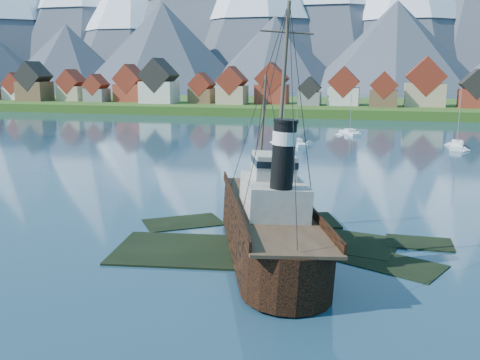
% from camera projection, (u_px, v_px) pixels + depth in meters
% --- Properties ---
extents(ground, '(1400.00, 1400.00, 0.00)m').
position_uv_depth(ground, '(252.00, 247.00, 49.23)').
color(ground, '#1A374A').
rests_on(ground, ground).
extents(shoal, '(31.71, 21.24, 1.14)m').
position_uv_depth(shoal, '(275.00, 245.00, 50.90)').
color(shoal, black).
rests_on(shoal, ground).
extents(shore_bank, '(600.00, 80.00, 3.20)m').
position_uv_depth(shore_bank, '(351.00, 110.00, 210.32)').
color(shore_bank, '#234212').
rests_on(shore_bank, ground).
extents(seawall, '(600.00, 2.50, 2.00)m').
position_uv_depth(seawall, '(345.00, 119.00, 174.31)').
color(seawall, '#3F3D38').
rests_on(seawall, ground).
extents(town, '(250.96, 16.69, 17.30)m').
position_uv_depth(town, '(259.00, 88.00, 199.71)').
color(town, maroon).
rests_on(town, ground).
extents(tugboat_wreck, '(6.58, 28.35, 22.47)m').
position_uv_depth(tugboat_wreck, '(270.00, 219.00, 48.25)').
color(tugboat_wreck, black).
rests_on(tugboat_wreck, ground).
extents(sailboat_c, '(5.84, 8.83, 11.29)m').
position_uv_depth(sailboat_c, '(297.00, 144.00, 115.07)').
color(sailboat_c, silver).
rests_on(sailboat_c, ground).
extents(sailboat_d, '(3.94, 9.80, 13.02)m').
position_uv_depth(sailboat_d, '(457.00, 147.00, 110.63)').
color(sailboat_d, silver).
rests_on(sailboat_d, ground).
extents(sailboat_e, '(5.98, 9.09, 10.46)m').
position_uv_depth(sailboat_e, '(350.00, 133.00, 134.12)').
color(sailboat_e, silver).
rests_on(sailboat_e, ground).
extents(sailboat_f, '(4.47, 9.46, 10.63)m').
position_uv_depth(sailboat_f, '(284.00, 140.00, 121.71)').
color(sailboat_f, silver).
rests_on(sailboat_f, ground).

